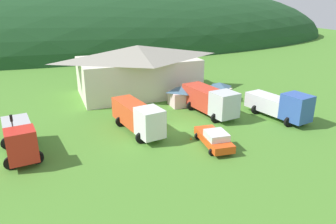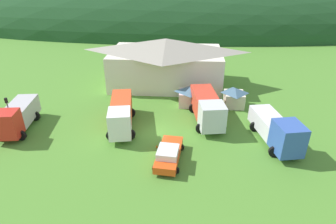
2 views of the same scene
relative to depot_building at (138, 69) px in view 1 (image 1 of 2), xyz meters
The scene contains 12 objects.
ground_plane 14.66m from the depot_building, 90.65° to the right, with size 200.00×200.00×0.00m, color #4C842D.
forested_hill_backdrop 52.91m from the depot_building, 90.18° to the left, with size 162.19×60.00×36.07m, color #1E4723.
depot_building is the anchor object (origin of this frame).
play_shed_cream 11.77m from the depot_building, 37.46° to the right, with size 2.60×2.73×2.49m.
play_shed_pink 8.27m from the depot_building, 62.87° to the right, with size 3.10×2.74×2.53m.
crane_truck_red 21.07m from the depot_building, 135.64° to the right, with size 3.65×7.24×3.26m.
heavy_rig_white 14.11m from the depot_building, 106.28° to the right, with size 3.83×8.44×3.28m.
tow_truck_silver 12.71m from the depot_building, 64.14° to the right, with size 4.07×8.32×3.33m.
box_truck_blue 19.92m from the depot_building, 52.22° to the right, with size 4.01×8.19×3.41m.
service_pickup_orange 19.47m from the depot_building, 85.00° to the right, with size 2.74×5.42×1.66m.
traffic_light_west 21.61m from the depot_building, 135.18° to the right, with size 0.20×0.32×4.06m.
traffic_cone_near_pickup 17.42m from the depot_building, 88.88° to the right, with size 0.36×0.36×0.59m, color orange.
Camera 1 is at (-12.08, -28.98, 13.37)m, focal length 34.60 mm.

